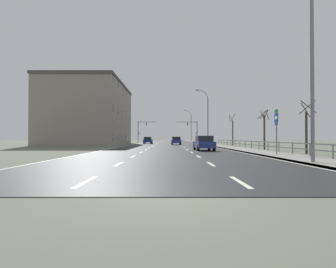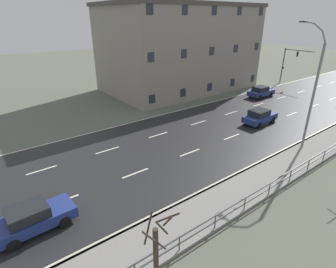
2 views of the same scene
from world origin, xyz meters
name	(u,v)px [view 2 (image 2 of 2)]	position (x,y,z in m)	size (l,w,h in m)	color
ground_plane	(262,114)	(0.00, 48.00, -0.06)	(160.00, 160.00, 0.12)	#5B6051
road_asphalt_strip	(311,97)	(0.00, 60.00, 0.01)	(14.00, 120.00, 0.03)	#232326
guardrail	(158,254)	(9.85, 25.74, 0.71)	(0.07, 37.61, 1.00)	#515459
street_lamp_midground	(312,91)	(7.45, 42.94, 5.09)	(2.39, 0.24, 10.38)	slate
traffic_signal_left	(289,61)	(-6.98, 64.64, 3.88)	(5.03, 0.36, 5.89)	#38383A
car_mid_centre	(260,116)	(1.73, 44.93, 0.80)	(1.89, 4.13, 1.57)	navy
car_near_left	(33,218)	(3.95, 21.74, 0.80)	(1.97, 4.17, 1.57)	navy
car_far_right	(261,92)	(-4.42, 53.94, 0.80)	(1.96, 4.17, 1.57)	navy
brick_building	(180,48)	(-15.93, 48.22, 6.24)	(13.98, 22.73, 12.45)	gray
bare_tree_mid	(157,264)	(11.39, 24.62, 2.33)	(1.24, 1.28, 4.74)	#423328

